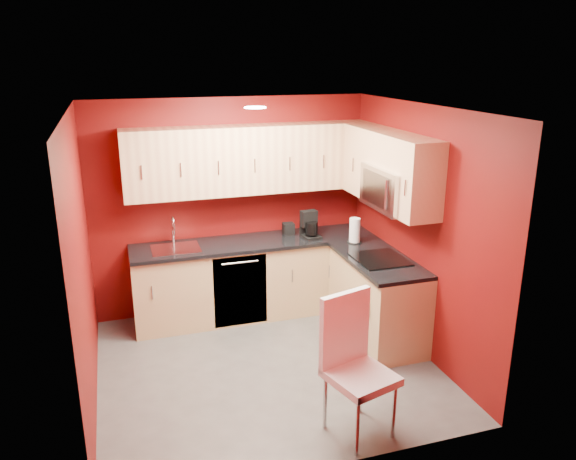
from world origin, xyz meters
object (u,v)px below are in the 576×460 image
coffee_maker (311,225)px  napkin_holder (289,229)px  sink (175,245)px  microwave (394,188)px  dining_chair (361,369)px  paper_towel (355,230)px

coffee_maker → napkin_holder: coffee_maker is taller
coffee_maker → sink: bearing=168.4°
microwave → dining_chair: microwave is taller
sink → paper_towel: 2.00m
microwave → coffee_maker: (-0.55, 0.89, -0.59)m
coffee_maker → dining_chair: size_ratio=0.27×
microwave → paper_towel: size_ratio=2.68×
sink → napkin_holder: size_ratio=3.79×
paper_towel → dining_chair: paper_towel is taller
microwave → paper_towel: (-0.14, 0.59, -0.61)m
microwave → sink: size_ratio=1.46×
microwave → paper_towel: bearing=103.3°
paper_towel → napkin_holder: bearing=140.7°
microwave → paper_towel: 0.86m
coffee_maker → dining_chair: (-0.41, -2.29, -0.48)m
paper_towel → sink: bearing=168.0°
microwave → sink: microwave is taller
napkin_holder → paper_towel: bearing=-39.3°
paper_towel → dining_chair: (-0.82, -1.99, -0.47)m
sink → dining_chair: size_ratio=0.45×
coffee_maker → paper_towel: size_ratio=1.10×
napkin_holder → microwave: bearing=-55.3°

